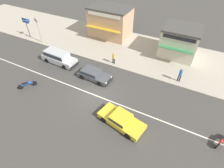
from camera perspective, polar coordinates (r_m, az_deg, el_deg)
ground_plane at (r=18.67m, az=-5.81°, el=-3.56°), size 160.00×160.00×0.00m
lane_centre_stripe at (r=18.67m, az=-5.81°, el=-3.56°), size 50.40×0.14×0.01m
kerb_strip at (r=26.03m, az=6.54°, el=11.18°), size 68.00×10.00×0.15m
sedan_yellow_0 at (r=15.84m, az=2.94°, el=-11.50°), size 4.64×2.58×1.06m
hatchback_dark_grey_1 at (r=20.41m, az=-6.11°, el=3.28°), size 3.97×1.91×1.10m
minivan_silver_4 at (r=23.83m, az=-17.17°, el=8.52°), size 4.91×1.99×1.56m
motorcycle_0 at (r=17.29m, az=32.31°, el=-15.32°), size 0.97×1.73×0.80m
motorcycle_1 at (r=21.33m, az=-25.93°, el=-0.04°), size 1.28×1.65×0.80m
street_clock at (r=28.47m, az=-23.18°, el=17.41°), size 0.63×0.22×3.77m
arrow_signboard at (r=30.60m, az=-25.81°, el=17.74°), size 1.48×0.73×3.03m
pedestrian_near_clock at (r=20.80m, az=21.45°, el=3.04°), size 0.34×0.34×1.72m
pedestrian_mid_kerb at (r=22.30m, az=0.56°, el=8.70°), size 0.34×0.34×1.55m
shopfront_corner_warung at (r=28.68m, az=-0.58°, el=19.64°), size 6.20×4.89×4.49m
shopfront_mid_block at (r=25.27m, az=21.27°, el=12.87°), size 4.60×5.14×3.91m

